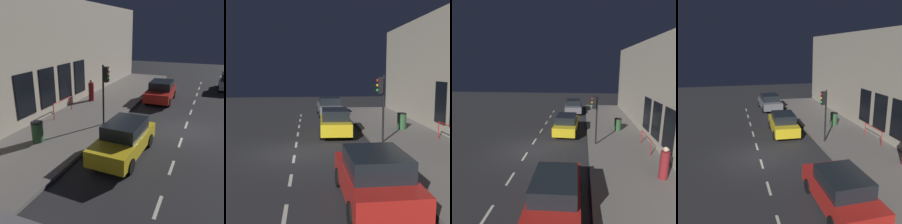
# 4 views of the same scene
# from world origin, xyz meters

# --- Properties ---
(ground_plane) EXTENTS (60.00, 60.00, 0.00)m
(ground_plane) POSITION_xyz_m (0.00, 0.00, 0.00)
(ground_plane) COLOR #28282B
(sidewalk) EXTENTS (4.50, 32.00, 0.15)m
(sidewalk) POSITION_xyz_m (6.25, 0.00, 0.07)
(sidewalk) COLOR slate
(sidewalk) RESTS_ON ground
(building_facade) EXTENTS (0.65, 32.00, 7.55)m
(building_facade) POSITION_xyz_m (8.80, -0.00, 3.77)
(building_facade) COLOR #B2A893
(building_facade) RESTS_ON ground
(lane_centre_line) EXTENTS (0.12, 27.20, 0.01)m
(lane_centre_line) POSITION_xyz_m (0.00, -1.00, 0.00)
(lane_centre_line) COLOR beige
(lane_centre_line) RESTS_ON ground
(traffic_light) EXTENTS (0.45, 0.32, 3.50)m
(traffic_light) POSITION_xyz_m (4.40, 1.14, 2.72)
(traffic_light) COLOR black
(traffic_light) RESTS_ON sidewalk
(parked_car_0) EXTENTS (2.09, 4.37, 1.58)m
(parked_car_0) POSITION_xyz_m (2.47, 11.79, 0.79)
(parked_car_0) COLOR slate
(parked_car_0) RESTS_ON ground
(parked_car_2) EXTENTS (1.97, 4.30, 1.58)m
(parked_car_2) POSITION_xyz_m (2.25, 3.87, 0.79)
(parked_car_2) COLOR gold
(parked_car_2) RESTS_ON ground
(parked_car_3) EXTENTS (2.06, 4.32, 1.58)m
(parked_car_3) POSITION_xyz_m (2.59, -5.69, 0.79)
(parked_car_3) COLOR red
(parked_car_3) RESTS_ON ground
(trash_bin) EXTENTS (0.60, 0.60, 1.03)m
(trash_bin) POSITION_xyz_m (6.61, 4.53, 0.67)
(trash_bin) COLOR #2D5633
(trash_bin) RESTS_ON sidewalk
(red_railing) EXTENTS (0.05, 2.12, 0.97)m
(red_railing) POSITION_xyz_m (7.76, 0.53, 0.87)
(red_railing) COLOR red
(red_railing) RESTS_ON sidewalk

